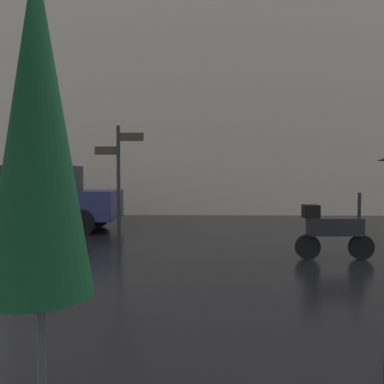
% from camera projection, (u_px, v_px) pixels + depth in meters
% --- Properties ---
extents(folded_patio_umbrella_far, '(0.45, 0.45, 2.40)m').
position_uv_depth(folded_patio_umbrella_far, '(38.00, 147.00, 1.50)').
color(folded_patio_umbrella_far, black).
rests_on(folded_patio_umbrella_far, ground).
extents(parked_scooter, '(1.44, 0.32, 1.23)m').
position_uv_depth(parked_scooter, '(332.00, 229.00, 7.20)').
color(parked_scooter, black).
rests_on(parked_scooter, ground).
extents(parked_car_left, '(4.32, 1.84, 1.82)m').
position_uv_depth(parked_car_left, '(39.00, 197.00, 10.98)').
color(parked_car_left, '#1E234C').
rests_on(parked_car_left, ground).
extents(street_signpost, '(1.08, 0.08, 2.65)m').
position_uv_depth(street_signpost, '(119.00, 172.00, 8.64)').
color(street_signpost, black).
rests_on(street_signpost, ground).
extents(building_block, '(17.39, 2.73, 14.99)m').
position_uv_depth(building_block, '(211.00, 33.00, 16.28)').
color(building_block, '#B2A893').
rests_on(building_block, ground).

